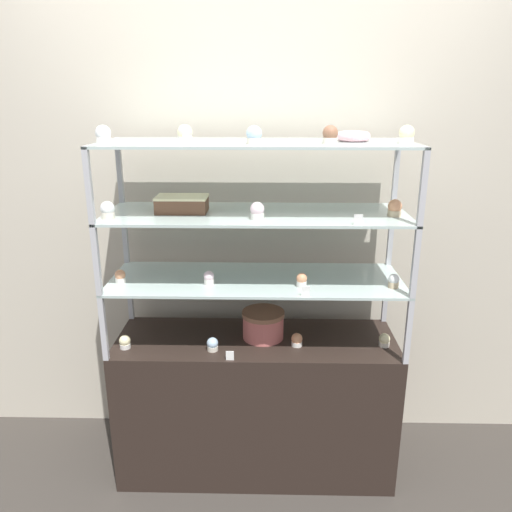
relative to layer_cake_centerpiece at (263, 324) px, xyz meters
The scene contains 29 objects.
ground_plane 0.80m from the layer_cake_centerpiece, 158.32° to the right, with size 20.00×20.00×0.00m, color #38332D.
back_wall 0.62m from the layer_cake_centerpiece, 95.48° to the left, with size 8.00×0.05×2.60m.
display_base 0.44m from the layer_cake_centerpiece, 158.32° to the right, with size 1.36×0.46×0.73m.
display_riser_lower 0.23m from the layer_cake_centerpiece, 158.32° to the right, with size 1.36×0.46×0.32m.
display_riser_middle 0.54m from the layer_cake_centerpiece, 158.32° to the right, with size 1.36×0.46×0.32m.
display_riser_upper 0.86m from the layer_cake_centerpiece, 158.32° to the right, with size 1.36×0.46×0.32m.
layer_cake_centerpiece is the anchor object (origin of this frame).
sheet_cake_frosted 0.70m from the layer_cake_centerpiece, behind, with size 0.23×0.15×0.07m.
cupcake_0 0.66m from the layer_cake_centerpiece, 169.28° to the right, with size 0.05×0.05×0.06m.
cupcake_1 0.27m from the layer_cake_centerpiece, 149.79° to the right, with size 0.05×0.05×0.06m.
cupcake_2 0.19m from the layer_cake_centerpiece, 27.33° to the right, with size 0.05×0.05×0.06m.
cupcake_3 0.58m from the layer_cake_centerpiece, ahead, with size 0.05×0.05×0.06m.
price_tag_0 0.27m from the layer_cake_centerpiece, 123.10° to the right, with size 0.04×0.00×0.04m.
cupcake_4 0.72m from the layer_cake_centerpiece, behind, with size 0.05×0.05×0.06m.
cupcake_5 0.38m from the layer_cake_centerpiece, 158.31° to the right, with size 0.05×0.05×0.06m.
cupcake_6 0.35m from the layer_cake_centerpiece, 34.12° to the right, with size 0.05×0.05×0.06m.
cupcake_7 0.66m from the layer_cake_centerpiece, 11.50° to the right, with size 0.05×0.05×0.06m.
price_tag_1 0.40m from the layer_cake_centerpiece, 51.02° to the right, with size 0.04×0.00×0.04m.
cupcake_8 0.91m from the layer_cake_centerpiece, 168.52° to the right, with size 0.06×0.06×0.08m.
cupcake_9 0.61m from the layer_cake_centerpiece, 101.13° to the right, with size 0.06×0.06×0.08m.
cupcake_10 0.83m from the layer_cake_centerpiece, ahead, with size 0.06×0.06×0.08m.
price_tag_2 0.74m from the layer_cake_centerpiece, 30.22° to the right, with size 0.04×0.00×0.04m.
cupcake_11 1.13m from the layer_cake_centerpiece, behind, with size 0.06×0.06×0.08m.
cupcake_12 0.97m from the layer_cake_centerpiece, behind, with size 0.06×0.06×0.08m.
cupcake_13 0.92m from the layer_cake_centerpiece, 107.05° to the right, with size 0.06×0.06×0.08m.
cupcake_14 0.96m from the layer_cake_centerpiece, 19.58° to the right, with size 0.06×0.06×0.08m.
cupcake_15 1.09m from the layer_cake_centerpiece, ahead, with size 0.06×0.06×0.08m.
price_tag_3 0.97m from the layer_cake_centerpiece, 143.10° to the right, with size 0.04×0.00×0.04m.
donut_glazed 0.98m from the layer_cake_centerpiece, ahead, with size 0.15×0.15×0.04m.
Camera 1 is at (0.05, -2.20, 1.86)m, focal length 35.00 mm.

